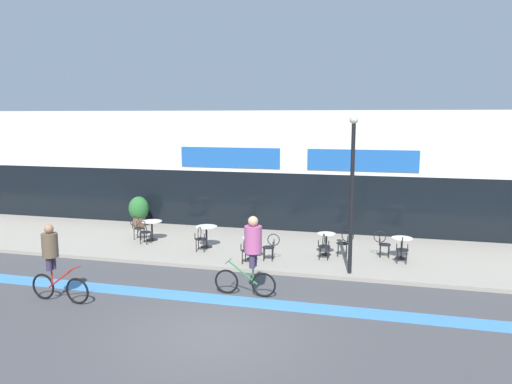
% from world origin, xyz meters
% --- Properties ---
extents(ground_plane, '(120.00, 120.00, 0.00)m').
position_xyz_m(ground_plane, '(0.00, 0.00, 0.00)').
color(ground_plane, '#424244').
extents(sidewalk_slab, '(40.00, 5.50, 0.12)m').
position_xyz_m(sidewalk_slab, '(0.00, 7.25, 0.06)').
color(sidewalk_slab, gray).
rests_on(sidewalk_slab, ground).
extents(storefront_facade, '(40.00, 4.06, 5.06)m').
position_xyz_m(storefront_facade, '(0.00, 11.96, 2.52)').
color(storefront_facade, silver).
rests_on(storefront_facade, ground).
extents(bike_lane_stripe, '(36.00, 0.70, 0.01)m').
position_xyz_m(bike_lane_stripe, '(0.00, 2.11, 0.00)').
color(bike_lane_stripe, '#3D7AB7').
rests_on(bike_lane_stripe, ground).
extents(bistro_table_0, '(0.78, 0.78, 0.74)m').
position_xyz_m(bistro_table_0, '(-4.96, 7.13, 0.66)').
color(bistro_table_0, black).
rests_on(bistro_table_0, sidewalk_slab).
extents(bistro_table_1, '(0.78, 0.78, 0.77)m').
position_xyz_m(bistro_table_1, '(-2.58, 6.67, 0.68)').
color(bistro_table_1, black).
rests_on(bistro_table_1, sidewalk_slab).
extents(bistro_table_2, '(0.65, 0.65, 0.74)m').
position_xyz_m(bistro_table_2, '(-0.57, 5.61, 0.64)').
color(bistro_table_2, black).
rests_on(bistro_table_2, sidewalk_slab).
extents(bistro_table_3, '(0.63, 0.63, 0.75)m').
position_xyz_m(bistro_table_3, '(1.75, 6.75, 0.65)').
color(bistro_table_3, black).
rests_on(bistro_table_3, sidewalk_slab).
extents(bistro_table_4, '(0.70, 0.70, 0.70)m').
position_xyz_m(bistro_table_4, '(4.24, 6.95, 0.62)').
color(bistro_table_4, black).
rests_on(bistro_table_4, sidewalk_slab).
extents(cafe_chair_0_near, '(0.44, 0.59, 0.90)m').
position_xyz_m(cafe_chair_0_near, '(-4.97, 6.50, 0.64)').
color(cafe_chair_0_near, black).
rests_on(cafe_chair_0_near, sidewalk_slab).
extents(cafe_chair_0_side, '(0.58, 0.40, 0.90)m').
position_xyz_m(cafe_chair_0_side, '(-5.59, 7.13, 0.64)').
color(cafe_chair_0_side, black).
rests_on(cafe_chair_0_side, sidewalk_slab).
extents(cafe_chair_1_near, '(0.43, 0.59, 0.90)m').
position_xyz_m(cafe_chair_1_near, '(-2.57, 6.04, 0.64)').
color(cafe_chair_1_near, black).
rests_on(cafe_chair_1_near, sidewalk_slab).
extents(cafe_chair_2_near, '(0.44, 0.59, 0.90)m').
position_xyz_m(cafe_chair_2_near, '(-0.58, 4.99, 0.64)').
color(cafe_chair_2_near, black).
rests_on(cafe_chair_2_near, sidewalk_slab).
extents(cafe_chair_2_side, '(0.59, 0.44, 0.90)m').
position_xyz_m(cafe_chair_2_side, '(0.05, 5.62, 0.64)').
color(cafe_chair_2_side, black).
rests_on(cafe_chair_2_side, sidewalk_slab).
extents(cafe_chair_3_near, '(0.41, 0.58, 0.90)m').
position_xyz_m(cafe_chair_3_near, '(1.74, 6.12, 0.64)').
color(cafe_chair_3_near, black).
rests_on(cafe_chair_3_near, sidewalk_slab).
extents(cafe_chair_3_side, '(0.58, 0.42, 0.90)m').
position_xyz_m(cafe_chair_3_side, '(2.37, 6.75, 0.64)').
color(cafe_chair_3_side, black).
rests_on(cafe_chair_3_side, sidewalk_slab).
extents(cafe_chair_4_near, '(0.43, 0.59, 0.90)m').
position_xyz_m(cafe_chair_4_near, '(4.24, 6.33, 0.64)').
color(cafe_chair_4_near, black).
rests_on(cafe_chair_4_near, sidewalk_slab).
extents(cafe_chair_4_side, '(0.59, 0.43, 0.90)m').
position_xyz_m(cafe_chair_4_side, '(3.62, 6.95, 0.64)').
color(cafe_chair_4_side, black).
rests_on(cafe_chair_4_side, sidewalk_slab).
extents(planter_pot, '(0.85, 0.85, 1.29)m').
position_xyz_m(planter_pot, '(-6.62, 9.25, 0.82)').
color(planter_pot, brown).
rests_on(planter_pot, sidewalk_slab).
extents(lamp_post, '(0.26, 0.26, 4.75)m').
position_xyz_m(lamp_post, '(2.68, 4.89, 2.89)').
color(lamp_post, black).
rests_on(lamp_post, sidewalk_slab).
extents(cyclist_0, '(1.73, 0.49, 2.21)m').
position_xyz_m(cyclist_0, '(0.21, 2.59, 1.31)').
color(cyclist_0, black).
rests_on(cyclist_0, ground).
extents(cyclist_1, '(1.79, 0.51, 2.06)m').
position_xyz_m(cyclist_1, '(-4.72, 0.93, 1.15)').
color(cyclist_1, black).
rests_on(cyclist_1, ground).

